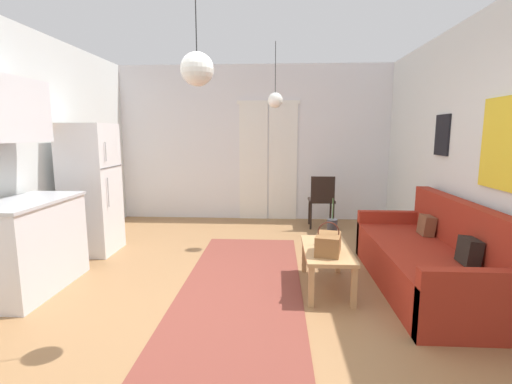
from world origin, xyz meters
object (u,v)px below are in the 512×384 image
(bamboo_vase, at_px, (332,231))
(pendant_lamp_near, at_px, (197,69))
(handbag, at_px, (328,244))
(accent_chair, at_px, (322,198))
(couch, at_px, (432,261))
(coffee_table, at_px, (327,254))
(pendant_lamp_far, at_px, (275,100))
(refrigerator, at_px, (91,189))

(bamboo_vase, bearing_deg, pendant_lamp_near, -135.49)
(handbag, bearing_deg, accent_chair, 84.63)
(pendant_lamp_near, bearing_deg, accent_chair, 68.99)
(couch, height_order, bamboo_vase, bamboo_vase)
(coffee_table, height_order, bamboo_vase, bamboo_vase)
(bamboo_vase, height_order, pendant_lamp_far, pendant_lamp_far)
(refrigerator, relative_size, accent_chair, 1.93)
(pendant_lamp_near, bearing_deg, couch, 25.55)
(bamboo_vase, distance_m, handbag, 0.34)
(coffee_table, bearing_deg, refrigerator, 161.07)
(handbag, relative_size, pendant_lamp_near, 0.42)
(handbag, bearing_deg, couch, 12.06)
(bamboo_vase, relative_size, pendant_lamp_near, 0.56)
(handbag, xyz_separation_m, pendant_lamp_far, (-0.52, 1.64, 1.47))
(pendant_lamp_far, bearing_deg, handbag, -72.30)
(accent_chair, bearing_deg, bamboo_vase, 86.50)
(coffee_table, relative_size, handbag, 2.59)
(couch, height_order, refrigerator, refrigerator)
(refrigerator, bearing_deg, pendant_lamp_near, -46.79)
(couch, bearing_deg, coffee_table, -177.09)
(pendant_lamp_near, relative_size, pendant_lamp_far, 1.01)
(refrigerator, height_order, pendant_lamp_far, pendant_lamp_far)
(handbag, bearing_deg, coffee_table, 85.44)
(bamboo_vase, relative_size, pendant_lamp_far, 0.56)
(accent_chair, bearing_deg, coffee_table, 85.15)
(bamboo_vase, distance_m, pendant_lamp_far, 2.04)
(couch, height_order, pendant_lamp_near, pendant_lamp_near)
(refrigerator, bearing_deg, handbag, -22.05)
(coffee_table, xyz_separation_m, pendant_lamp_near, (-1.06, -0.96, 1.64))
(couch, relative_size, coffee_table, 2.26)
(handbag, relative_size, refrigerator, 0.22)
(pendant_lamp_far, bearing_deg, accent_chair, 50.89)
(couch, distance_m, coffee_table, 1.06)
(couch, xyz_separation_m, refrigerator, (-3.95, 0.94, 0.56))
(coffee_table, distance_m, handbag, 0.24)
(bamboo_vase, distance_m, accent_chair, 2.26)
(accent_chair, bearing_deg, couch, 109.85)
(pendant_lamp_near, bearing_deg, refrigerator, 133.21)
(accent_chair, distance_m, pendant_lamp_near, 3.91)
(refrigerator, xyz_separation_m, pendant_lamp_far, (2.36, 0.47, 1.15))
(couch, distance_m, bamboo_vase, 1.03)
(handbag, bearing_deg, pendant_lamp_far, 107.70)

